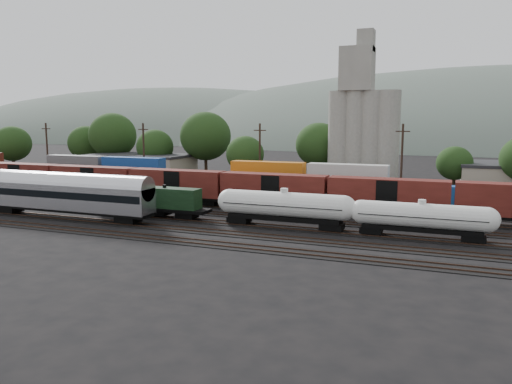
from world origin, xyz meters
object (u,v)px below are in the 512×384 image
at_px(tank_car_a, 284,206).
at_px(passenger_coach, 65,192).
at_px(green_locomotive, 146,198).
at_px(orange_locomotive, 222,187).
at_px(grain_silo, 362,127).

bearing_deg(tank_car_a, passenger_coach, -169.77).
height_order(green_locomotive, orange_locomotive, green_locomotive).
height_order(passenger_coach, grain_silo, grain_silo).
relative_size(passenger_coach, grain_silo, 0.86).
bearing_deg(grain_silo, tank_car_a, -92.46).
height_order(tank_car_a, orange_locomotive, tank_car_a).
relative_size(green_locomotive, tank_car_a, 0.96).
relative_size(tank_car_a, grain_silo, 0.58).
relative_size(tank_car_a, orange_locomotive, 1.04).
bearing_deg(orange_locomotive, passenger_coach, -122.04).
distance_m(green_locomotive, passenger_coach, 10.13).
height_order(tank_car_a, passenger_coach, passenger_coach).
height_order(passenger_coach, orange_locomotive, passenger_coach).
bearing_deg(passenger_coach, tank_car_a, 10.23).
height_order(green_locomotive, tank_car_a, tank_car_a).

